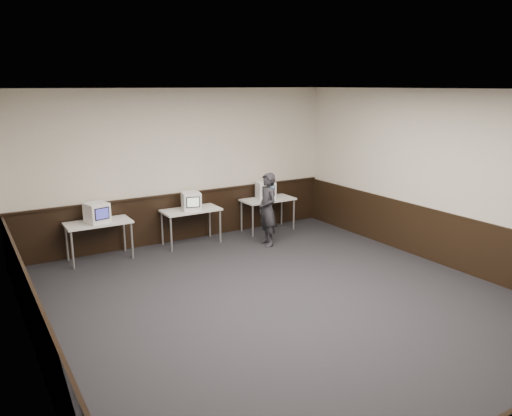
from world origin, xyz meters
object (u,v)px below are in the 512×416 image
(emac_left, at_px, (97,213))
(person, at_px, (268,210))
(desk_left, at_px, (98,225))
(desk_right, at_px, (268,202))
(desk_center, at_px, (191,212))
(emac_center, at_px, (191,201))
(emac_right, at_px, (266,190))

(emac_left, distance_m, person, 3.35)
(desk_left, height_order, desk_right, same)
(desk_center, bearing_deg, emac_center, -97.49)
(emac_center, xyz_separation_m, person, (1.32, -0.85, -0.17))
(desk_right, xyz_separation_m, emac_left, (-3.82, -0.05, 0.26))
(desk_center, height_order, desk_right, same)
(desk_left, height_order, person, person)
(person, bearing_deg, desk_right, 154.20)
(emac_left, bearing_deg, emac_center, -13.15)
(desk_left, bearing_deg, emac_left, -110.27)
(desk_left, relative_size, desk_right, 1.00)
(desk_center, height_order, emac_right, emac_right)
(emac_left, bearing_deg, person, -27.78)
(desk_right, height_order, emac_left, emac_left)
(emac_center, bearing_deg, desk_right, 14.64)
(emac_center, height_order, emac_right, emac_right)
(emac_center, relative_size, person, 0.30)
(desk_right, xyz_separation_m, emac_center, (-1.91, -0.05, 0.26))
(person, bearing_deg, emac_right, 156.91)
(desk_left, relative_size, emac_right, 2.46)
(emac_right, height_order, person, person)
(emac_center, bearing_deg, desk_left, -168.57)
(desk_center, xyz_separation_m, emac_left, (-1.92, -0.05, 0.26))
(emac_right, bearing_deg, emac_center, -163.16)
(desk_left, height_order, desk_center, same)
(desk_center, bearing_deg, desk_right, 0.00)
(desk_left, xyz_separation_m, emac_right, (3.76, 0.04, 0.27))
(desk_left, xyz_separation_m, emac_center, (1.89, -0.05, 0.26))
(person, bearing_deg, desk_center, -117.23)
(desk_left, bearing_deg, desk_right, 0.00)
(desk_right, distance_m, emac_left, 3.83)
(emac_right, relative_size, person, 0.32)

